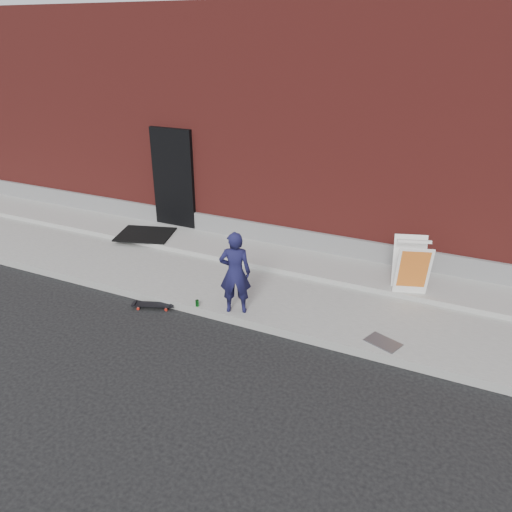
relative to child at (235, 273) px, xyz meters
The scene contains 10 objects.
ground 0.97m from the child, 153.57° to the right, with size 80.00×80.00×0.00m, color black.
sidewalk 1.57m from the child, 107.20° to the left, with size 20.00×3.00×0.15m, color gray.
apron 2.33m from the child, 100.37° to the left, with size 20.00×1.20×0.10m, color gray.
building 7.00m from the child, 93.40° to the left, with size 20.00×8.10×5.00m.
child is the anchor object (origin of this frame).
skateboard 1.70m from the child, 167.75° to the right, with size 0.73×0.43×0.08m.
pizza_sign 3.09m from the child, 35.19° to the left, with size 0.75×0.82×0.96m.
soda_can 0.95m from the child, 167.31° to the right, with size 0.06×0.06×0.11m, color #187C25.
doormat 3.88m from the child, 149.58° to the left, with size 1.19×0.96×0.03m, color black.
utility_plate 2.56m from the child, ahead, with size 0.51×0.33×0.02m, color #5E5F63.
Camera 1 is at (3.82, -6.24, 4.45)m, focal length 35.00 mm.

